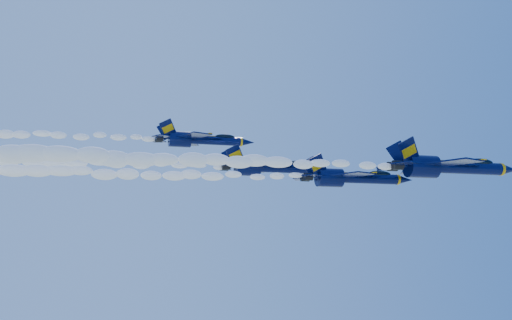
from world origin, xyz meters
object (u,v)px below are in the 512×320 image
object	(u,v)px
jet_third	(269,167)
jet_fourth	(200,140)
jet_lead	(447,167)
jet_second	(352,178)

from	to	relation	value
jet_third	jet_fourth	world-z (taller)	jet_fourth
jet_lead	jet_second	distance (m)	12.22
jet_lead	jet_second	size ratio (longest dim) A/B	1.16
jet_second	jet_fourth	xyz separation A→B (m)	(-16.40, 20.53, 7.76)
jet_second	jet_fourth	world-z (taller)	jet_fourth
jet_second	jet_fourth	distance (m)	27.39
jet_lead	jet_third	xyz separation A→B (m)	(-18.45, 15.90, 1.28)
jet_lead	jet_third	distance (m)	24.39
jet_lead	jet_fourth	xyz separation A→B (m)	(-26.16, 27.81, 6.87)
jet_lead	jet_fourth	distance (m)	38.80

